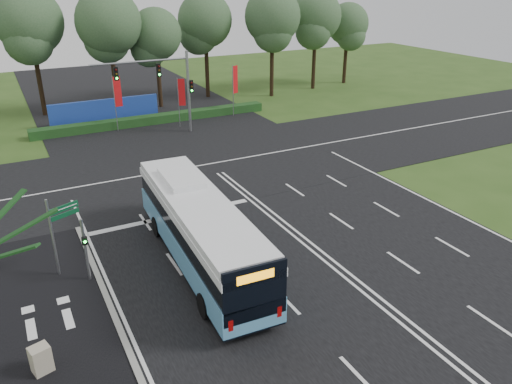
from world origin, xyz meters
TOP-DOWN VIEW (x-y plane):
  - ground at (0.00, 0.00)m, footprint 120.00×120.00m
  - road_main at (0.00, 0.00)m, footprint 20.00×120.00m
  - road_cross at (0.00, 12.00)m, footprint 120.00×14.00m
  - bike_path at (-12.50, -3.00)m, footprint 5.00×18.00m
  - kerb_strip at (-10.10, -3.00)m, footprint 0.25×18.00m
  - city_bus at (-5.37, -0.43)m, footprint 3.24×12.75m
  - pedestrian_signal at (-10.45, 0.51)m, footprint 0.27×0.41m
  - street_sign at (-11.33, 1.77)m, footprint 1.41×0.65m
  - utility_cabinet at (-13.03, -4.60)m, footprint 0.78×0.71m
  - banner_flag_left at (-3.44, 23.72)m, footprint 0.72×0.16m
  - banner_flag_mid at (1.86, 22.19)m, footprint 0.64×0.25m
  - banner_flag_right at (7.88, 23.67)m, footprint 0.68×0.34m
  - traffic_light_gantry at (0.21, 20.50)m, footprint 8.41×0.28m
  - hedge at (0.00, 24.50)m, footprint 22.00×1.20m
  - blue_hoarding at (-4.00, 27.00)m, footprint 10.00×0.30m
  - eucalyptus_row at (2.24, 30.92)m, footprint 53.31×9.11m

SIDE VIEW (x-z plane):
  - ground at x=0.00m, z-range 0.00..0.00m
  - road_main at x=0.00m, z-range 0.00..0.04m
  - road_cross at x=0.00m, z-range 0.00..0.05m
  - bike_path at x=-12.50m, z-range 0.00..0.06m
  - kerb_strip at x=-10.10m, z-range 0.00..0.12m
  - hedge at x=0.00m, z-range 0.00..0.80m
  - utility_cabinet at x=-13.03m, z-range 0.00..1.09m
  - blue_hoarding at x=-4.00m, z-range 0.00..2.20m
  - pedestrian_signal at x=-10.45m, z-range 0.15..3.27m
  - city_bus at x=-5.37m, z-range 0.01..3.64m
  - street_sign at x=-11.33m, z-range 0.51..4.39m
  - banner_flag_mid at x=1.86m, z-range 0.68..5.16m
  - banner_flag_left at x=-3.44m, z-range 0.73..5.61m
  - banner_flag_right at x=7.88m, z-range 0.73..5.66m
  - traffic_light_gantry at x=0.21m, z-range 1.16..8.16m
  - eucalyptus_row at x=2.24m, z-range 2.31..14.28m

